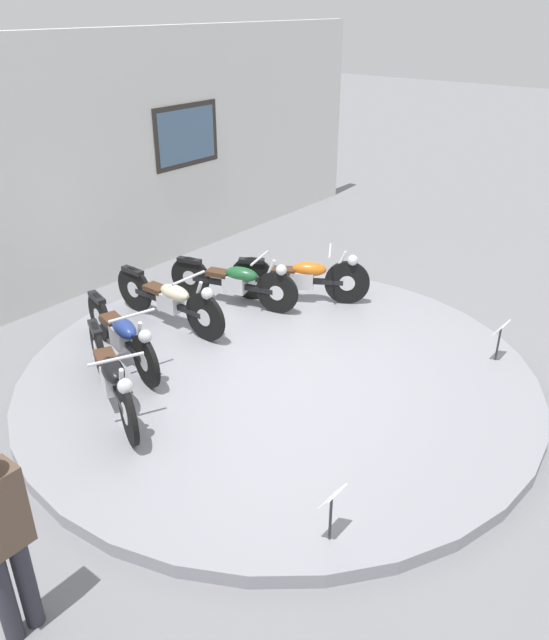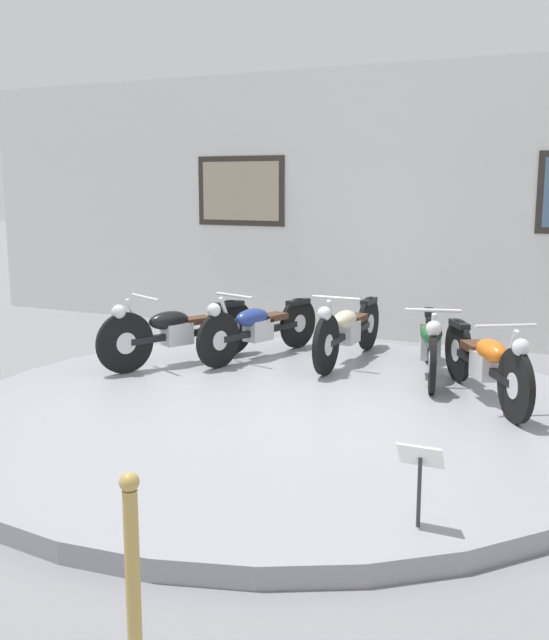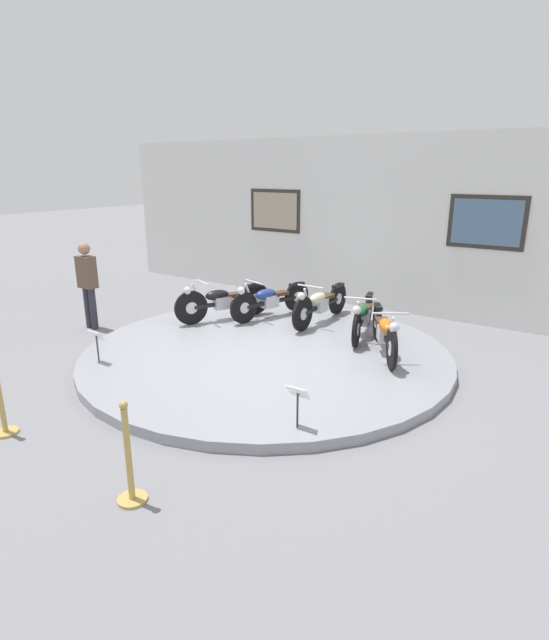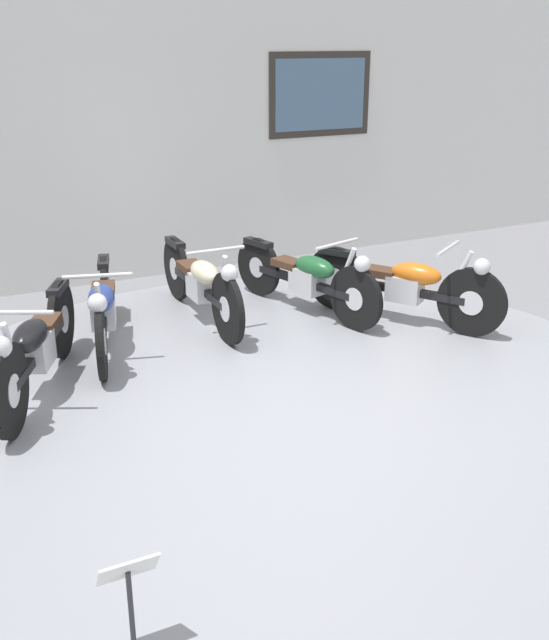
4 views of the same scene
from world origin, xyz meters
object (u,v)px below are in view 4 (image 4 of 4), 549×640
(motorcycle_orange, at_px, (405,284))
(info_placard_front_left, at_px, (129,583))
(motorcycle_blue, at_px, (103,307))
(motorcycle_cream, at_px, (201,282))
(motorcycle_green, at_px, (307,276))
(motorcycle_black, at_px, (36,345))

(motorcycle_orange, height_order, info_placard_front_left, motorcycle_orange)
(motorcycle_orange, distance_m, info_placard_front_left, 4.44)
(motorcycle_blue, distance_m, info_placard_front_left, 3.54)
(motorcycle_cream, bearing_deg, motorcycle_orange, -28.52)
(motorcycle_blue, distance_m, motorcycle_green, 1.99)
(motorcycle_cream, bearing_deg, motorcycle_black, -151.38)
(motorcycle_green, bearing_deg, motorcycle_cream, 165.94)
(motorcycle_blue, xyz_separation_m, motorcycle_cream, (1.00, 0.25, 0.01))
(motorcycle_green, relative_size, motorcycle_orange, 1.11)
(motorcycle_black, distance_m, info_placard_front_left, 2.80)
(motorcycle_cream, relative_size, info_placard_front_left, 3.88)
(motorcycle_black, distance_m, motorcycle_blue, 0.94)
(motorcycle_black, distance_m, motorcycle_orange, 3.34)
(motorcycle_black, relative_size, info_placard_front_left, 3.56)
(motorcycle_blue, height_order, motorcycle_orange, motorcycle_orange)
(motorcycle_blue, bearing_deg, info_placard_front_left, -102.79)
(motorcycle_cream, distance_m, motorcycle_green, 1.03)
(motorcycle_blue, height_order, motorcycle_green, motorcycle_blue)
(motorcycle_cream, xyz_separation_m, motorcycle_green, (1.00, -0.25, -0.01))
(motorcycle_black, relative_size, motorcycle_orange, 1.07)
(motorcycle_green, height_order, info_placard_front_left, motorcycle_green)
(motorcycle_black, relative_size, motorcycle_cream, 0.92)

